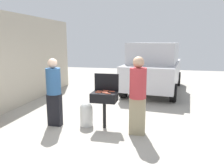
{
  "coord_description": "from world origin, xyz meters",
  "views": [
    {
      "loc": [
        1.52,
        -4.96,
        2.08
      ],
      "look_at": [
        0.26,
        0.54,
        1.0
      ],
      "focal_mm": 35.89,
      "sensor_mm": 36.0,
      "label": 1
    }
  ],
  "objects": [
    {
      "name": "parked_minivan",
      "position": [
        1.16,
        4.49,
        1.03
      ],
      "size": [
        2.41,
        4.58,
        2.02
      ],
      "rotation": [
        0.0,
        0.0,
        3.04
      ],
      "color": "#B7B7BC",
      "rests_on": "ground"
    },
    {
      "name": "bbq_grill",
      "position": [
        0.18,
        0.04,
        0.75
      ],
      "size": [
        0.6,
        0.44,
        0.89
      ],
      "color": "black",
      "rests_on": "ground"
    },
    {
      "name": "propane_tank",
      "position": [
        -0.29,
        0.08,
        0.32
      ],
      "size": [
        0.32,
        0.32,
        0.62
      ],
      "color": "silver",
      "rests_on": "ground"
    },
    {
      "name": "person_left",
      "position": [
        -1.07,
        -0.07,
        0.91
      ],
      "size": [
        0.35,
        0.35,
        1.68
      ],
      "rotation": [
        0.0,
        0.0,
        0.02
      ],
      "color": "black",
      "rests_on": "ground"
    },
    {
      "name": "hot_dog_1",
      "position": [
        0.22,
        -0.05,
        0.9
      ],
      "size": [
        0.13,
        0.03,
        0.03
      ],
      "primitive_type": "cylinder",
      "rotation": [
        0.0,
        1.57,
        -0.01
      ],
      "color": "#C6593D",
      "rests_on": "bbq_grill"
    },
    {
      "name": "person_right",
      "position": [
        1.0,
        -0.16,
        0.96
      ],
      "size": [
        0.37,
        0.37,
        1.76
      ],
      "rotation": [
        0.0,
        0.0,
        3.32
      ],
      "color": "gray",
      "rests_on": "ground"
    },
    {
      "name": "hot_dog_2",
      "position": [
        0.31,
        -0.11,
        0.9
      ],
      "size": [
        0.13,
        0.03,
        0.03
      ],
      "primitive_type": "cylinder",
      "rotation": [
        0.0,
        1.57,
        0.05
      ],
      "color": "#B74C33",
      "rests_on": "bbq_grill"
    },
    {
      "name": "hot_dog_3",
      "position": [
        0.18,
        0.04,
        0.9
      ],
      "size": [
        0.13,
        0.03,
        0.03
      ],
      "primitive_type": "cylinder",
      "rotation": [
        0.0,
        1.57,
        -0.03
      ],
      "color": "#C6593D",
      "rests_on": "bbq_grill"
    },
    {
      "name": "hot_dog_7",
      "position": [
        0.05,
        0.08,
        0.9
      ],
      "size": [
        0.13,
        0.03,
        0.03
      ],
      "primitive_type": "cylinder",
      "rotation": [
        0.0,
        1.57,
        0.03
      ],
      "color": "#C6593D",
      "rests_on": "bbq_grill"
    },
    {
      "name": "house_wall_side",
      "position": [
        -3.07,
        1.0,
        1.47
      ],
      "size": [
        0.24,
        8.0,
        2.94
      ],
      "primitive_type": "cube",
      "color": "#B2A893",
      "rests_on": "ground"
    },
    {
      "name": "hot_dog_6",
      "position": [
        0.35,
        0.12,
        0.9
      ],
      "size": [
        0.13,
        0.03,
        0.03
      ],
      "primitive_type": "cylinder",
      "rotation": [
        0.0,
        1.57,
        -0.05
      ],
      "color": "#B74C33",
      "rests_on": "bbq_grill"
    },
    {
      "name": "hot_dog_0",
      "position": [
        0.19,
        0.18,
        0.9
      ],
      "size": [
        0.13,
        0.04,
        0.03
      ],
      "primitive_type": "cylinder",
      "rotation": [
        0.0,
        1.57,
        -0.12
      ],
      "color": "#B74C33",
      "rests_on": "bbq_grill"
    },
    {
      "name": "hot_dog_5",
      "position": [
        0.06,
        -0.05,
        0.9
      ],
      "size": [
        0.13,
        0.04,
        0.03
      ],
      "primitive_type": "cylinder",
      "rotation": [
        0.0,
        1.57,
        -0.09
      ],
      "color": "#AD4228",
      "rests_on": "bbq_grill"
    },
    {
      "name": "grill_lid_open",
      "position": [
        0.18,
        0.26,
        1.1
      ],
      "size": [
        0.6,
        0.05,
        0.42
      ],
      "primitive_type": "cube",
      "color": "black",
      "rests_on": "bbq_grill"
    },
    {
      "name": "hot_dog_4",
      "position": [
        0.23,
        0.01,
        0.9
      ],
      "size": [
        0.13,
        0.03,
        0.03
      ],
      "primitive_type": "cylinder",
      "rotation": [
        0.0,
        1.57,
        0.07
      ],
      "color": "#B74C33",
      "rests_on": "bbq_grill"
    },
    {
      "name": "ground_plane",
      "position": [
        0.0,
        0.0,
        0.0
      ],
      "size": [
        24.0,
        24.0,
        0.0
      ],
      "primitive_type": "plane",
      "color": "#9E998E"
    }
  ]
}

